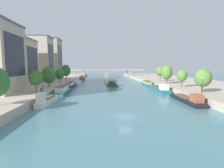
# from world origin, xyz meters

# --- Properties ---
(ground_plane) EXTENTS (400.00, 400.00, 0.00)m
(ground_plane) POSITION_xyz_m (0.00, 0.00, 0.00)
(ground_plane) COLOR teal
(quay_left) EXTENTS (36.00, 170.00, 1.75)m
(quay_left) POSITION_xyz_m (-36.86, 55.00, 0.87)
(quay_left) COLOR #B2A893
(quay_left) RESTS_ON ground
(quay_right) EXTENTS (36.00, 170.00, 1.75)m
(quay_right) POSITION_xyz_m (36.86, 55.00, 0.87)
(quay_right) COLOR #B2A893
(quay_right) RESTS_ON ground
(barge_midriver) EXTENTS (5.43, 24.23, 2.80)m
(barge_midriver) POSITION_xyz_m (0.21, 51.70, 0.84)
(barge_midriver) COLOR #235633
(barge_midriver) RESTS_ON ground
(wake_behind_barge) EXTENTS (5.60, 5.99, 0.03)m
(wake_behind_barge) POSITION_xyz_m (0.11, 36.79, 0.01)
(wake_behind_barge) COLOR silver
(wake_behind_barge) RESTS_ON ground
(moored_boat_left_lone) EXTENTS (2.28, 11.42, 3.19)m
(moored_boat_left_lone) POSITION_xyz_m (-17.09, 10.82, 0.95)
(moored_boat_left_lone) COLOR silver
(moored_boat_left_lone) RESTS_ON ground
(moored_boat_left_near) EXTENTS (3.42, 15.14, 2.73)m
(moored_boat_left_near) POSITION_xyz_m (-16.73, 25.32, 1.14)
(moored_boat_left_near) COLOR #23666B
(moored_boat_left_near) RESTS_ON ground
(moored_boat_left_end) EXTENTS (2.88, 14.00, 2.46)m
(moored_boat_left_end) POSITION_xyz_m (-17.22, 41.38, 1.03)
(moored_boat_left_end) COLOR #1E284C
(moored_boat_left_end) RESTS_ON ground
(moored_boat_left_upstream) EXTENTS (3.40, 15.87, 3.17)m
(moored_boat_left_upstream) POSITION_xyz_m (-16.76, 59.06, 0.95)
(moored_boat_left_upstream) COLOR silver
(moored_boat_left_upstream) RESTS_ON ground
(moored_boat_left_gap_after) EXTENTS (3.17, 14.94, 2.92)m
(moored_boat_left_gap_after) POSITION_xyz_m (-16.75, 78.12, 1.22)
(moored_boat_left_gap_after) COLOR maroon
(moored_boat_left_gap_after) RESTS_ON ground
(moored_boat_right_end) EXTENTS (3.27, 14.45, 2.70)m
(moored_boat_right_end) POSITION_xyz_m (16.78, 10.42, 0.81)
(moored_boat_right_end) COLOR black
(moored_boat_right_end) RESTS_ON ground
(moored_boat_right_second) EXTENTS (3.35, 16.84, 3.04)m
(moored_boat_right_second) POSITION_xyz_m (16.28, 28.97, 0.93)
(moored_boat_right_second) COLOR #23666B
(moored_boat_right_second) RESTS_ON ground
(moored_boat_right_far) EXTENTS (3.10, 15.41, 2.20)m
(moored_boat_right_far) POSITION_xyz_m (16.94, 46.84, 0.92)
(moored_boat_right_far) COLOR #23666B
(moored_boat_right_far) RESTS_ON ground
(tree_left_distant) EXTENTS (3.67, 3.67, 6.15)m
(tree_left_distant) POSITION_xyz_m (-22.33, 18.42, 5.73)
(tree_left_distant) COLOR brown
(tree_left_distant) RESTS_ON quay_left
(tree_left_nearest) EXTENTS (4.69, 4.69, 7.11)m
(tree_left_nearest) POSITION_xyz_m (-22.72, 30.93, 5.84)
(tree_left_nearest) COLOR brown
(tree_left_nearest) RESTS_ON quay_left
(tree_left_past_mid) EXTENTS (3.86, 3.86, 6.18)m
(tree_left_past_mid) POSITION_xyz_m (-22.29, 44.44, 5.60)
(tree_left_past_mid) COLOR brown
(tree_left_past_mid) RESTS_ON quay_left
(tree_left_by_lamp) EXTENTS (4.75, 4.75, 8.07)m
(tree_left_by_lamp) POSITION_xyz_m (-22.63, 58.64, 6.79)
(tree_left_by_lamp) COLOR brown
(tree_left_by_lamp) RESTS_ON quay_left
(tree_right_second) EXTENTS (4.45, 4.45, 6.43)m
(tree_right_second) POSITION_xyz_m (23.48, 15.14, 5.68)
(tree_right_second) COLOR brown
(tree_right_second) RESTS_ON quay_right
(tree_right_far) EXTENTS (3.37, 3.37, 5.97)m
(tree_right_far) POSITION_xyz_m (23.47, 26.68, 5.71)
(tree_right_far) COLOR brown
(tree_right_far) RESTS_ON quay_right
(tree_right_nearest) EXTENTS (4.52, 4.52, 7.49)m
(tree_right_nearest) POSITION_xyz_m (22.93, 38.62, 6.31)
(tree_right_nearest) COLOR brown
(tree_right_nearest) RESTS_ON quay_right
(tree_right_distant) EXTENTS (4.20, 4.20, 7.06)m
(tree_right_distant) POSITION_xyz_m (24.09, 49.13, 6.54)
(tree_right_distant) COLOR brown
(tree_right_distant) RESTS_ON quay_right
(lamppost_left_bank) EXTENTS (0.28, 0.28, 4.70)m
(lamppost_left_bank) POSITION_xyz_m (-20.57, 18.64, 4.32)
(lamppost_left_bank) COLOR black
(lamppost_left_bank) RESTS_ON quay_left
(lamppost_right_bank) EXTENTS (0.28, 0.28, 4.31)m
(lamppost_right_bank) POSITION_xyz_m (20.94, 11.47, 4.12)
(lamppost_right_bank) COLOR black
(lamppost_right_bank) RESTS_ON quay_right
(building_left_tall) EXTENTS (10.42, 11.48, 17.10)m
(building_left_tall) POSITION_xyz_m (-34.41, 34.48, 10.31)
(building_left_tall) COLOR beige
(building_left_tall) RESTS_ON quay_left
(building_left_corner) EXTENTS (15.01, 9.38, 20.58)m
(building_left_corner) POSITION_xyz_m (-34.41, 49.33, 12.05)
(building_left_corner) COLOR #B2A38E
(building_left_corner) RESTS_ON quay_left
(building_left_middle) EXTENTS (14.82, 11.13, 22.39)m
(building_left_middle) POSITION_xyz_m (-34.41, 66.25, 12.96)
(building_left_middle) COLOR #A89989
(building_left_middle) RESTS_ON quay_left
(bridge_far) EXTENTS (61.72, 4.40, 6.90)m
(bridge_far) POSITION_xyz_m (0.00, 106.96, 4.41)
(bridge_far) COLOR gray
(bridge_far) RESTS_ON ground
(person_on_quay) EXTENTS (0.31, 0.50, 1.62)m
(person_on_quay) POSITION_xyz_m (-20.12, 15.95, 2.68)
(person_on_quay) COLOR navy
(person_on_quay) RESTS_ON quay_left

